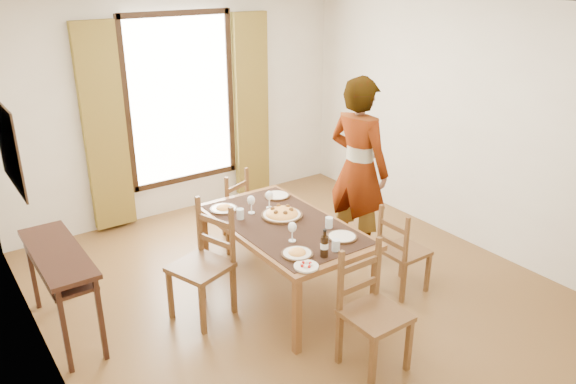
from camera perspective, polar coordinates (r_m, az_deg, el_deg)
ground at (r=5.65m, az=0.91°, el=-9.91°), size 5.00×5.00×0.00m
room_shell at (r=5.10m, az=0.12°, el=5.55°), size 4.60×5.10×2.74m
console_table at (r=5.10m, az=-22.27°, el=-6.69°), size 0.38×1.20×0.80m
dining_table at (r=5.27m, az=-0.45°, el=-3.82°), size 0.98×1.75×0.76m
chair_west at (r=5.12m, az=-8.57°, el=-7.45°), size 0.59×0.59×1.06m
chair_north at (r=6.33m, az=-6.17°, el=-1.94°), size 0.53×0.53×0.92m
chair_south at (r=4.52m, az=8.53°, el=-12.16°), size 0.45×0.45×1.01m
chair_east at (r=5.55m, az=11.50°, el=-6.06°), size 0.40×0.40×0.90m
man at (r=5.98m, az=7.16°, el=2.33°), size 0.91×0.76×1.98m
plate_sw at (r=4.69m, az=0.94°, el=-6.11°), size 0.27×0.27×0.05m
plate_se at (r=4.98m, az=5.52°, el=-4.39°), size 0.27×0.27×0.05m
plate_nw at (r=5.55m, az=-6.54°, el=-1.56°), size 0.27×0.27×0.05m
plate_ne at (r=5.82m, az=-1.14°, el=-0.22°), size 0.27×0.27×0.05m
pasta_platter at (r=5.36m, az=-0.63°, el=-2.00°), size 0.40×0.40×0.10m
caprese_plate at (r=4.51m, az=1.86°, el=-7.43°), size 0.20×0.20×0.04m
wine_glass_a at (r=4.88m, az=0.44°, el=-4.05°), size 0.08×0.08×0.18m
wine_glass_b at (r=5.53m, az=-1.92°, el=-0.77°), size 0.08×0.08×0.18m
wine_glass_c at (r=5.43m, az=-3.75°, el=-1.26°), size 0.08×0.08×0.18m
tumbler_a at (r=5.15m, az=4.19°, el=-3.11°), size 0.07×0.07×0.10m
tumbler_b at (r=5.33m, az=-4.87°, el=-2.23°), size 0.07×0.07×0.10m
tumbler_c at (r=4.76m, az=4.88°, el=-5.40°), size 0.07×0.07×0.10m
wine_bottle at (r=4.63m, az=3.73°, el=-5.19°), size 0.07×0.07×0.25m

